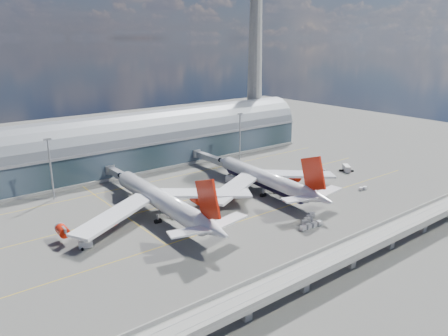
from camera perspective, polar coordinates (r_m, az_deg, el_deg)
ground at (r=169.18m, az=1.01°, el=-5.56°), size 500.00×500.00×0.00m
taxi_lines at (r=185.72m, az=-3.29°, el=-3.52°), size 200.00×80.12×0.01m
terminal at (r=228.87m, az=-11.35°, el=3.02°), size 200.00×30.00×28.00m
control_tower at (r=275.31m, az=4.08°, el=14.03°), size 19.00×19.00×103.00m
guideway at (r=132.67m, az=16.35°, el=-10.29°), size 220.00×8.50×7.20m
floodlight_mast_left at (r=190.08m, az=-21.70°, el=0.09°), size 3.00×0.70×25.70m
floodlight_mast_right at (r=236.32m, az=2.09°, el=4.33°), size 3.00×0.70×25.70m
airliner_left at (r=160.46m, az=-7.91°, el=-4.35°), size 74.99×78.76×24.02m
airliner_right at (r=186.26m, az=5.54°, el=-1.54°), size 70.43×73.63×23.35m
jet_bridge_left at (r=200.04m, az=-13.42°, el=-0.91°), size 4.40×28.00×7.25m
jet_bridge_right at (r=221.92m, az=-1.76°, el=1.28°), size 4.40×32.00×7.25m
service_truck_1 at (r=146.71m, az=-17.63°, el=-9.47°), size 4.64×3.07×2.47m
service_truck_2 at (r=186.74m, az=8.16°, el=-3.08°), size 7.97×4.49×2.78m
service_truck_3 at (r=225.37m, az=15.71°, el=-0.05°), size 6.17×6.79×3.22m
service_truck_4 at (r=182.45m, az=-6.44°, el=-3.48°), size 2.82×5.19×2.92m
service_truck_5 at (r=201.19m, az=1.10°, el=-1.45°), size 5.54×6.12×2.90m
cargo_train_0 at (r=156.92m, az=11.32°, el=-7.39°), size 10.06×2.31×1.66m
cargo_train_1 at (r=162.15m, az=10.97°, el=-6.54°), size 10.11×5.68×1.72m
cargo_train_2 at (r=200.04m, az=17.67°, el=-2.58°), size 4.46×2.20×1.45m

